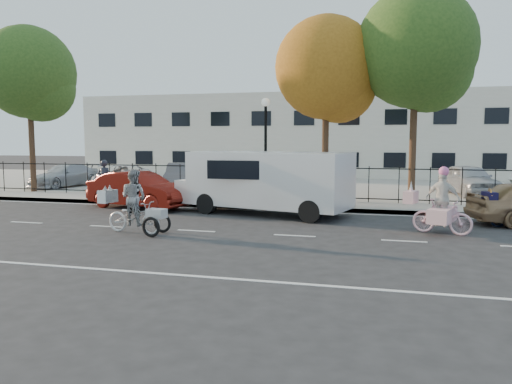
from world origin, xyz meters
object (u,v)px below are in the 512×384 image
(lot_car_c, at_px, (182,176))
(lot_car_b, at_px, (123,177))
(lot_car_d, at_px, (469,180))
(red_sedan, at_px, (139,190))
(unicorn_bike, at_px, (441,209))
(white_van, at_px, (265,180))
(lamppost, at_px, (266,131))
(pedestrian, at_px, (105,179))
(lot_car_a, at_px, (64,176))
(zebra_trike, at_px, (134,209))

(lot_car_c, bearing_deg, lot_car_b, 169.62)
(lot_car_d, bearing_deg, red_sedan, -166.29)
(unicorn_bike, distance_m, lot_car_b, 17.22)
(white_van, xyz_separation_m, lot_car_c, (-6.00, 6.36, -0.43))
(lamppost, distance_m, pedestrian, 7.41)
(lot_car_a, relative_size, lot_car_c, 1.01)
(lot_car_d, bearing_deg, white_van, -151.48)
(red_sedan, height_order, lot_car_d, lot_car_d)
(unicorn_bike, relative_size, lot_car_c, 0.48)
(lot_car_c, bearing_deg, lot_car_d, -12.80)
(unicorn_bike, bearing_deg, red_sedan, 95.12)
(lot_car_b, bearing_deg, red_sedan, -65.72)
(pedestrian, bearing_deg, lot_car_c, -112.49)
(lamppost, bearing_deg, lot_car_a, 165.36)
(lamppost, height_order, red_sedan, lamppost)
(lamppost, relative_size, red_sedan, 0.98)
(lamppost, relative_size, lot_car_d, 1.02)
(lamppost, distance_m, zebra_trike, 8.21)
(white_van, height_order, lot_car_a, white_van)
(lamppost, xyz_separation_m, lot_car_d, (8.76, 4.50, -2.24))
(unicorn_bike, relative_size, white_van, 0.29)
(lamppost, height_order, unicorn_bike, lamppost)
(zebra_trike, bearing_deg, lot_car_c, 24.45)
(zebra_trike, relative_size, white_van, 0.32)
(lamppost, distance_m, lot_car_d, 10.10)
(pedestrian, bearing_deg, lot_car_b, -72.00)
(lot_car_c, xyz_separation_m, lot_car_d, (14.05, 1.14, 0.03))
(lot_car_c, bearing_deg, red_sedan, -100.59)
(pedestrian, distance_m, lot_car_c, 4.85)
(red_sedan, bearing_deg, lot_car_c, 21.85)
(unicorn_bike, xyz_separation_m, lot_car_d, (2.20, 9.93, 0.14))
(pedestrian, xyz_separation_m, lot_car_c, (1.73, 4.53, -0.17))
(white_van, bearing_deg, lot_car_d, 57.54)
(lamppost, height_order, lot_car_d, lamppost)
(lamppost, xyz_separation_m, white_van, (0.71, -3.00, -1.85))
(zebra_trike, bearing_deg, lamppost, -7.43)
(pedestrian, relative_size, lot_car_a, 0.41)
(zebra_trike, bearing_deg, lot_car_d, -33.76)
(pedestrian, xyz_separation_m, lot_car_b, (-1.47, 4.13, -0.23))
(unicorn_bike, height_order, lot_car_d, unicorn_bike)
(lamppost, relative_size, unicorn_bike, 2.17)
(zebra_trike, bearing_deg, white_van, -23.66)
(lamppost, height_order, lot_car_c, lamppost)
(lamppost, height_order, lot_car_b, lamppost)
(white_van, xyz_separation_m, lot_car_b, (-9.20, 5.96, -0.48))
(pedestrian, relative_size, lot_car_d, 0.41)
(pedestrian, bearing_deg, unicorn_bike, 160.92)
(lamppost, bearing_deg, red_sedan, -150.00)
(zebra_trike, relative_size, lot_car_a, 0.52)
(unicorn_bike, xyz_separation_m, lot_car_c, (-11.84, 8.79, 0.11))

